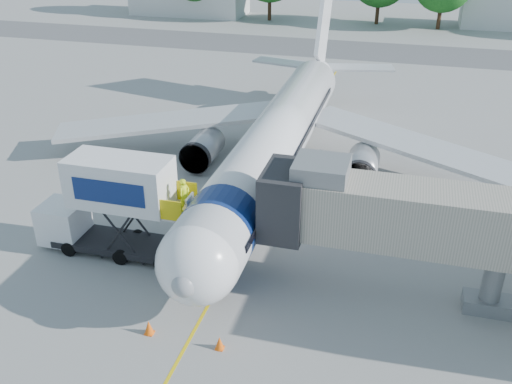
# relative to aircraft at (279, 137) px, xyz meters

# --- Properties ---
(ground) EXTENTS (160.00, 160.00, 0.00)m
(ground) POSITION_rel_aircraft_xyz_m (0.00, -4.12, -2.95)
(ground) COLOR #9A9A98
(ground) RESTS_ON ground
(guidance_line) EXTENTS (0.15, 70.00, 0.01)m
(guidance_line) POSITION_rel_aircraft_xyz_m (0.00, -4.12, -2.94)
(guidance_line) COLOR yellow
(guidance_line) RESTS_ON ground
(taxiway_strip) EXTENTS (120.00, 10.00, 0.01)m
(taxiway_strip) POSITION_rel_aircraft_xyz_m (0.00, 37.88, -2.94)
(taxiway_strip) COLOR #59595B
(taxiway_strip) RESTS_ON ground
(aircraft) EXTENTS (34.17, 37.73, 11.35)m
(aircraft) POSITION_rel_aircraft_xyz_m (0.00, 0.00, 0.00)
(aircraft) COLOR white
(aircraft) RESTS_ON ground
(jet_bridge) EXTENTS (13.90, 3.20, 6.60)m
(jet_bridge) POSITION_rel_aircraft_xyz_m (7.99, -11.12, 1.39)
(jet_bridge) COLOR #ABA092
(jet_bridge) RESTS_ON ground
(catering_hiloader) EXTENTS (8.56, 2.44, 5.50)m
(catering_hiloader) POSITION_rel_aircraft_xyz_m (-6.27, -11.12, -0.19)
(catering_hiloader) COLOR black
(catering_hiloader) RESTS_ON ground
(safety_cone_a) EXTENTS (0.42, 0.42, 0.67)m
(safety_cone_a) POSITION_rel_aircraft_xyz_m (-1.83, -16.67, -2.62)
(safety_cone_a) COLOR #FF5E0D
(safety_cone_a) RESTS_ON ground
(safety_cone_b) EXTENTS (0.39, 0.39, 0.62)m
(safety_cone_b) POSITION_rel_aircraft_xyz_m (1.43, -16.75, -2.65)
(safety_cone_b) COLOR #FF5E0D
(safety_cone_b) RESTS_ON ground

